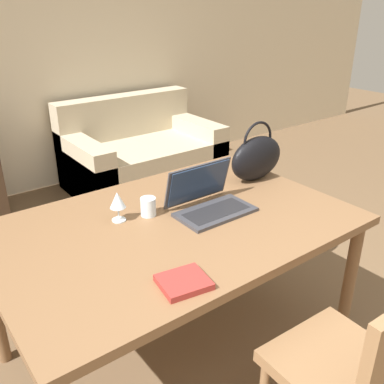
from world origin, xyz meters
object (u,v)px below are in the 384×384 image
(wine_glass, at_px, (118,201))
(chair, at_px, (359,368))
(couch, at_px, (141,156))
(laptop, at_px, (207,198))
(drinking_glass, at_px, (148,207))
(handbag, at_px, (257,157))

(wine_glass, bearing_deg, chair, -70.78)
(couch, distance_m, laptop, 2.24)
(couch, bearing_deg, chair, -106.21)
(laptop, xyz_separation_m, drinking_glass, (-0.26, 0.11, -0.01))
(chair, relative_size, laptop, 2.41)
(couch, relative_size, laptop, 3.86)
(chair, xyz_separation_m, handbag, (0.48, 1.02, 0.38))
(chair, xyz_separation_m, laptop, (0.03, 0.88, 0.31))
(chair, relative_size, drinking_glass, 10.10)
(laptop, bearing_deg, drinking_glass, 156.07)
(couch, height_order, handbag, handbag)
(wine_glass, bearing_deg, couch, 57.19)
(chair, bearing_deg, couch, 75.89)
(wine_glass, bearing_deg, drinking_glass, -14.92)
(drinking_glass, bearing_deg, laptop, -23.93)
(laptop, bearing_deg, handbag, 16.19)
(chair, xyz_separation_m, wine_glass, (-0.36, 1.03, 0.35))
(chair, distance_m, handbag, 1.19)
(chair, relative_size, handbag, 2.52)
(laptop, relative_size, drinking_glass, 4.19)
(laptop, height_order, drinking_glass, laptop)
(couch, bearing_deg, drinking_glass, -119.33)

